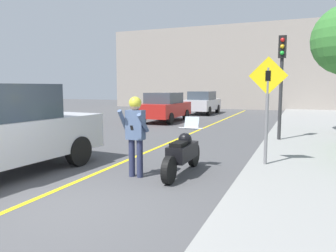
{
  "coord_description": "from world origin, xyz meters",
  "views": [
    {
      "loc": [
        3.76,
        -4.25,
        2.01
      ],
      "look_at": [
        0.84,
        2.95,
        1.08
      ],
      "focal_mm": 35.0,
      "sensor_mm": 36.0,
      "label": 1
    }
  ],
  "objects_px": {
    "parked_car_red": "(165,107)",
    "motorcycle": "(183,153)",
    "crossing_sign": "(267,100)",
    "traffic_light": "(282,68)",
    "person_biker": "(135,128)",
    "parked_car_silver": "(202,102)"
  },
  "relations": [
    {
      "from": "crossing_sign",
      "to": "person_biker",
      "type": "bearing_deg",
      "value": -145.75
    },
    {
      "from": "motorcycle",
      "to": "parked_car_red",
      "type": "bearing_deg",
      "value": 114.71
    },
    {
      "from": "crossing_sign",
      "to": "parked_car_red",
      "type": "relative_size",
      "value": 0.62
    },
    {
      "from": "parked_car_silver",
      "to": "traffic_light",
      "type": "bearing_deg",
      "value": -61.57
    },
    {
      "from": "parked_car_red",
      "to": "parked_car_silver",
      "type": "bearing_deg",
      "value": 85.19
    },
    {
      "from": "traffic_light",
      "to": "motorcycle",
      "type": "bearing_deg",
      "value": -108.95
    },
    {
      "from": "traffic_light",
      "to": "person_biker",
      "type": "bearing_deg",
      "value": -114.63
    },
    {
      "from": "person_biker",
      "to": "crossing_sign",
      "type": "height_order",
      "value": "crossing_sign"
    },
    {
      "from": "person_biker",
      "to": "traffic_light",
      "type": "bearing_deg",
      "value": 65.37
    },
    {
      "from": "motorcycle",
      "to": "crossing_sign",
      "type": "distance_m",
      "value": 2.4
    },
    {
      "from": "parked_car_red",
      "to": "motorcycle",
      "type": "bearing_deg",
      "value": -65.29
    },
    {
      "from": "traffic_light",
      "to": "parked_car_silver",
      "type": "bearing_deg",
      "value": 118.43
    },
    {
      "from": "person_biker",
      "to": "parked_car_silver",
      "type": "distance_m",
      "value": 17.49
    },
    {
      "from": "crossing_sign",
      "to": "traffic_light",
      "type": "relative_size",
      "value": 0.71
    },
    {
      "from": "crossing_sign",
      "to": "parked_car_silver",
      "type": "height_order",
      "value": "crossing_sign"
    },
    {
      "from": "motorcycle",
      "to": "parked_car_red",
      "type": "distance_m",
      "value": 11.53
    },
    {
      "from": "motorcycle",
      "to": "parked_car_red",
      "type": "xyz_separation_m",
      "value": [
        -4.82,
        10.47,
        0.36
      ]
    },
    {
      "from": "motorcycle",
      "to": "person_biker",
      "type": "distance_m",
      "value": 1.26
    },
    {
      "from": "motorcycle",
      "to": "parked_car_silver",
      "type": "xyz_separation_m",
      "value": [
        -4.31,
        16.52,
        0.36
      ]
    },
    {
      "from": "parked_car_silver",
      "to": "motorcycle",
      "type": "bearing_deg",
      "value": -75.39
    },
    {
      "from": "parked_car_silver",
      "to": "crossing_sign",
      "type": "bearing_deg",
      "value": -68.56
    },
    {
      "from": "traffic_light",
      "to": "crossing_sign",
      "type": "bearing_deg",
      "value": -90.99
    }
  ]
}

